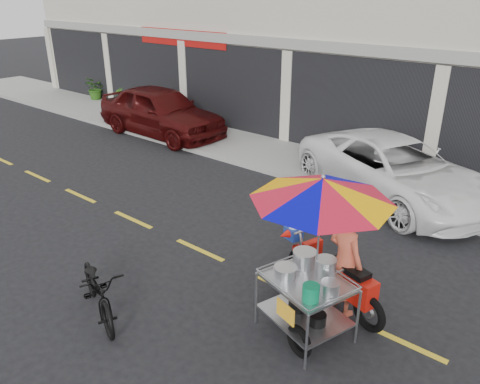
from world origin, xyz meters
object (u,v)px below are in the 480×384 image
Objects in this scene: white_pickup at (393,169)px; near_bicycle at (98,289)px; maroon_sedan at (161,111)px; food_vendor_rig at (328,231)px.

near_bicycle is at bearing -168.56° from white_pickup.
maroon_sedan is 2.80× the size of near_bicycle.
near_bicycle is (6.48, -7.04, -0.37)m from maroon_sedan.
maroon_sedan is at bearing 64.52° from near_bicycle.
maroon_sedan is 9.58m from near_bicycle.
maroon_sedan is at bearing 168.39° from food_vendor_rig.
near_bicycle is at bearing -136.10° from maroon_sedan.
white_pickup is (8.09, 0.00, -0.11)m from maroon_sedan.
maroon_sedan is 8.09m from white_pickup.
maroon_sedan is 10.50m from food_vendor_rig.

